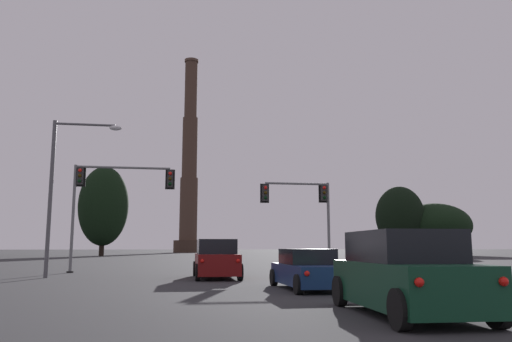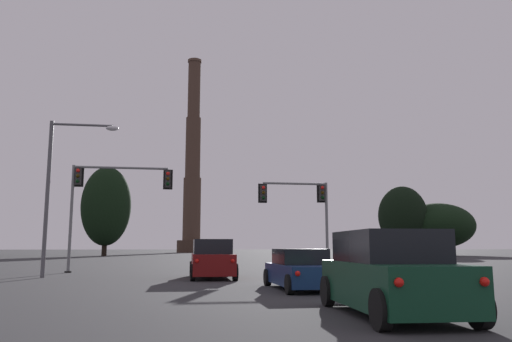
# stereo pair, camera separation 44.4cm
# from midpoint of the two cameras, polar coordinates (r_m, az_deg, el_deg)

# --- Properties ---
(suv_center_lane_front) EXTENTS (2.14, 4.92, 1.86)m
(suv_center_lane_front) POSITION_cam_midpoint_polar(r_m,az_deg,el_deg) (24.63, -5.09, -10.03)
(suv_center_lane_front) COLOR maroon
(suv_center_lane_front) RESTS_ON ground_plane
(suv_right_lane_third) EXTENTS (2.29, 4.97, 1.86)m
(suv_right_lane_third) POSITION_cam_midpoint_polar(r_m,az_deg,el_deg) (11.75, 15.53, -11.29)
(suv_right_lane_third) COLOR #0F3823
(suv_right_lane_third) RESTS_ON ground_plane
(sedan_right_lane_second) EXTENTS (2.05, 4.73, 1.43)m
(sedan_right_lane_second) POSITION_cam_midpoint_polar(r_m,az_deg,el_deg) (18.32, 5.30, -11.23)
(sedan_right_lane_second) COLOR navy
(sedan_right_lane_second) RESTS_ON ground_plane
(traffic_light_overhead_right) EXTENTS (4.67, 0.50, 5.66)m
(traffic_light_overhead_right) POSITION_cam_midpoint_polar(r_m,az_deg,el_deg) (32.51, 5.34, -3.68)
(traffic_light_overhead_right) COLOR slate
(traffic_light_overhead_right) RESTS_ON ground_plane
(traffic_light_overhead_left) EXTENTS (6.10, 0.50, 6.39)m
(traffic_light_overhead_left) POSITION_cam_midpoint_polar(r_m,az_deg,el_deg) (31.46, -16.93, -2.08)
(traffic_light_overhead_left) COLOR slate
(traffic_light_overhead_left) RESTS_ON ground_plane
(street_lamp) EXTENTS (3.43, 0.36, 7.89)m
(street_lamp) POSITION_cam_midpoint_polar(r_m,az_deg,el_deg) (27.01, -21.58, -0.79)
(street_lamp) COLOR #56565B
(street_lamp) RESTS_ON ground_plane
(smokestack) EXTENTS (7.59, 7.59, 53.55)m
(smokestack) POSITION_cam_midpoint_polar(r_m,az_deg,el_deg) (136.55, -7.73, -0.38)
(smokestack) COLOR #3C2B22
(smokestack) RESTS_ON ground_plane
(treeline_far_left) EXTENTS (8.17, 7.35, 14.91)m
(treeline_far_left) POSITION_cam_midpoint_polar(r_m,az_deg,el_deg) (87.33, -17.17, -3.84)
(treeline_far_left) COLOR black
(treeline_far_left) RESTS_ON ground_plane
(treeline_left_mid) EXTENTS (13.50, 12.15, 9.40)m
(treeline_left_mid) POSITION_cam_midpoint_polar(r_m,az_deg,el_deg) (97.08, 19.58, -5.93)
(treeline_left_mid) COLOR black
(treeline_left_mid) RESTS_ON ground_plane
(treeline_center_right) EXTENTS (8.73, 7.86, 12.27)m
(treeline_center_right) POSITION_cam_midpoint_polar(r_m,az_deg,el_deg) (93.14, 16.00, -5.00)
(treeline_center_right) COLOR black
(treeline_center_right) RESTS_ON ground_plane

